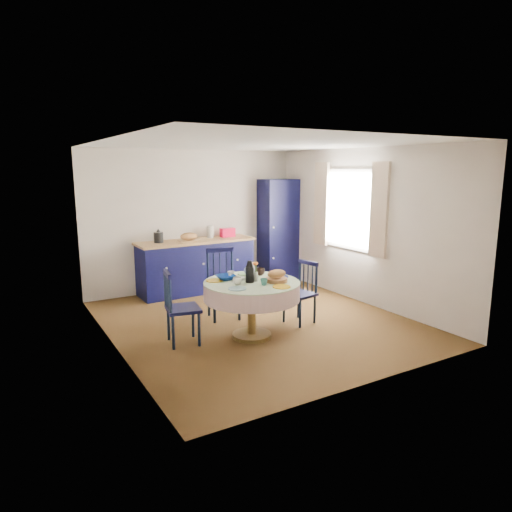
{
  "coord_description": "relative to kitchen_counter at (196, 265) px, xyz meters",
  "views": [
    {
      "loc": [
        -3.19,
        -5.42,
        2.18
      ],
      "look_at": [
        0.1,
        0.2,
        0.92
      ],
      "focal_mm": 32.0,
      "sensor_mm": 36.0,
      "label": 1
    }
  ],
  "objects": [
    {
      "name": "floor",
      "position": [
        0.1,
        -1.96,
        -0.48
      ],
      "size": [
        4.5,
        4.5,
        0.0
      ],
      "primitive_type": "plane",
      "color": "black",
      "rests_on": "ground"
    },
    {
      "name": "ceiling",
      "position": [
        0.1,
        -1.96,
        2.02
      ],
      "size": [
        4.5,
        4.5,
        0.0
      ],
      "primitive_type": "plane",
      "rotation": [
        3.14,
        0.0,
        0.0
      ],
      "color": "white",
      "rests_on": "wall_back"
    },
    {
      "name": "wall_back",
      "position": [
        0.1,
        0.29,
        0.77
      ],
      "size": [
        4.0,
        0.02,
        2.5
      ],
      "primitive_type": "cube",
      "color": "silver",
      "rests_on": "floor"
    },
    {
      "name": "wall_left",
      "position": [
        -1.9,
        -1.96,
        0.77
      ],
      "size": [
        0.02,
        4.5,
        2.5
      ],
      "primitive_type": "cube",
      "color": "silver",
      "rests_on": "floor"
    },
    {
      "name": "wall_right",
      "position": [
        2.1,
        -1.96,
        0.77
      ],
      "size": [
        0.02,
        4.5,
        2.5
      ],
      "primitive_type": "cube",
      "color": "silver",
      "rests_on": "floor"
    },
    {
      "name": "window",
      "position": [
        2.05,
        -1.66,
        1.04
      ],
      "size": [
        0.1,
        1.74,
        1.45
      ],
      "color": "white",
      "rests_on": "wall_right"
    },
    {
      "name": "kitchen_counter",
      "position": [
        0.0,
        0.0,
        0.0
      ],
      "size": [
        2.1,
        0.69,
        1.17
      ],
      "rotation": [
        0.0,
        0.0,
        0.02
      ],
      "color": "black",
      "rests_on": "floor"
    },
    {
      "name": "pantry_cabinet",
      "position": [
        1.76,
        0.04,
        0.5
      ],
      "size": [
        0.69,
        0.51,
        1.97
      ],
      "rotation": [
        0.0,
        0.0,
        -0.01
      ],
      "color": "black",
      "rests_on": "floor"
    },
    {
      "name": "dining_table",
      "position": [
        -0.27,
        -2.46,
        0.15
      ],
      "size": [
        1.24,
        1.24,
        1.03
      ],
      "color": "brown",
      "rests_on": "floor"
    },
    {
      "name": "chair_left",
      "position": [
        -1.16,
        -2.2,
        -0.0
      ],
      "size": [
        0.47,
        0.48,
        0.94
      ],
      "rotation": [
        0.0,
        0.0,
        1.4
      ],
      "color": "black",
      "rests_on": "floor"
    },
    {
      "name": "chair_far",
      "position": [
        -0.23,
        -1.54,
        0.04
      ],
      "size": [
        0.53,
        0.52,
        1.02
      ],
      "rotation": [
        0.0,
        0.0,
        -0.2
      ],
      "color": "black",
      "rests_on": "floor"
    },
    {
      "name": "chair_right",
      "position": [
        0.63,
        -2.31,
        -0.03
      ],
      "size": [
        0.44,
        0.46,
        0.88
      ],
      "rotation": [
        0.0,
        0.0,
        -1.38
      ],
      "color": "black",
      "rests_on": "floor"
    },
    {
      "name": "mug_a",
      "position": [
        -0.49,
        -2.49,
        0.31
      ],
      "size": [
        0.11,
        0.11,
        0.09
      ],
      "primitive_type": "imported",
      "color": "silver",
      "rests_on": "dining_table"
    },
    {
      "name": "mug_b",
      "position": [
        -0.23,
        -2.7,
        0.31
      ],
      "size": [
        0.09,
        0.09,
        0.09
      ],
      "primitive_type": "imported",
      "color": "teal",
      "rests_on": "dining_table"
    },
    {
      "name": "mug_c",
      "position": [
        0.01,
        -2.21,
        0.32
      ],
      "size": [
        0.13,
        0.13,
        0.1
      ],
      "primitive_type": "imported",
      "color": "black",
      "rests_on": "dining_table"
    },
    {
      "name": "mug_d",
      "position": [
        -0.4,
        -2.14,
        0.31
      ],
      "size": [
        0.09,
        0.09,
        0.09
      ],
      "primitive_type": "imported",
      "color": "silver",
      "rests_on": "dining_table"
    },
    {
      "name": "cobalt_bowl",
      "position": [
        -0.52,
        -2.2,
        0.3
      ],
      "size": [
        0.25,
        0.25,
        0.06
      ],
      "primitive_type": "imported",
      "color": "navy",
      "rests_on": "dining_table"
    }
  ]
}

